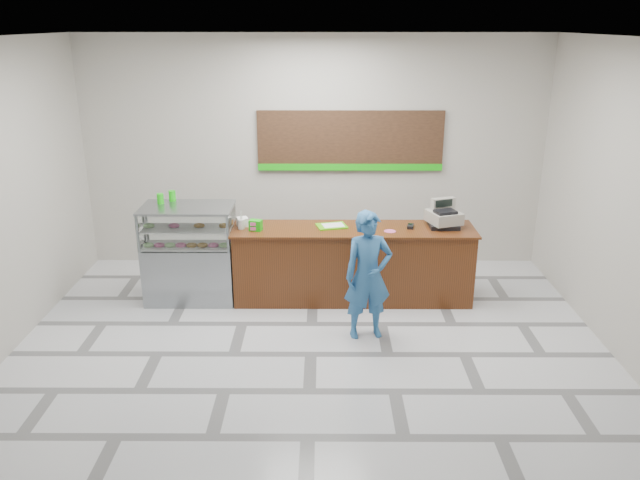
{
  "coord_description": "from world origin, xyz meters",
  "views": [
    {
      "loc": [
        0.14,
        -6.38,
        3.66
      ],
      "look_at": [
        0.1,
        0.9,
        1.09
      ],
      "focal_mm": 35.0,
      "sensor_mm": 36.0,
      "label": 1
    }
  ],
  "objects_px": {
    "customer": "(368,275)",
    "display_case": "(190,253)",
    "sales_counter": "(353,264)",
    "cash_register": "(444,217)",
    "serving_tray": "(332,226)"
  },
  "relations": [
    {
      "from": "customer",
      "to": "display_case",
      "type": "bearing_deg",
      "value": 145.04
    },
    {
      "from": "sales_counter",
      "to": "cash_register",
      "type": "xyz_separation_m",
      "value": [
        1.22,
        0.08,
        0.65
      ]
    },
    {
      "from": "display_case",
      "to": "cash_register",
      "type": "relative_size",
      "value": 2.6
    },
    {
      "from": "cash_register",
      "to": "serving_tray",
      "type": "distance_m",
      "value": 1.51
    },
    {
      "from": "sales_counter",
      "to": "customer",
      "type": "height_order",
      "value": "customer"
    },
    {
      "from": "display_case",
      "to": "customer",
      "type": "bearing_deg",
      "value": -24.44
    },
    {
      "from": "customer",
      "to": "sales_counter",
      "type": "bearing_deg",
      "value": 86.32
    },
    {
      "from": "sales_counter",
      "to": "cash_register",
      "type": "bearing_deg",
      "value": 3.97
    },
    {
      "from": "display_case",
      "to": "customer",
      "type": "xyz_separation_m",
      "value": [
        2.35,
        -1.07,
        0.12
      ]
    },
    {
      "from": "serving_tray",
      "to": "customer",
      "type": "height_order",
      "value": "customer"
    },
    {
      "from": "cash_register",
      "to": "customer",
      "type": "relative_size",
      "value": 0.32
    },
    {
      "from": "sales_counter",
      "to": "display_case",
      "type": "height_order",
      "value": "display_case"
    },
    {
      "from": "display_case",
      "to": "serving_tray",
      "type": "distance_m",
      "value": 1.96
    },
    {
      "from": "sales_counter",
      "to": "customer",
      "type": "distance_m",
      "value": 1.11
    },
    {
      "from": "sales_counter",
      "to": "display_case",
      "type": "distance_m",
      "value": 2.23
    }
  ]
}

